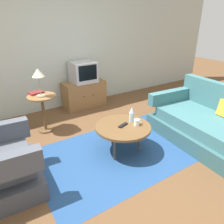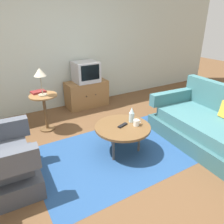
{
  "view_description": "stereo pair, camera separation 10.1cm",
  "coord_description": "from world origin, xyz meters",
  "views": [
    {
      "loc": [
        -1.46,
        -2.04,
        1.84
      ],
      "look_at": [
        0.12,
        0.38,
        0.55
      ],
      "focal_mm": 34.42,
      "sensor_mm": 36.0,
      "label": 1
    },
    {
      "loc": [
        -1.37,
        -2.09,
        1.84
      ],
      "look_at": [
        0.12,
        0.38,
        0.55
      ],
      "focal_mm": 34.42,
      "sensor_mm": 36.0,
      "label": 2
    }
  ],
  "objects": [
    {
      "name": "ground_plane",
      "position": [
        0.0,
        0.0,
        0.0
      ],
      "size": [
        16.0,
        16.0,
        0.0
      ],
      "primitive_type": "plane",
      "color": "brown"
    },
    {
      "name": "television",
      "position": [
        0.47,
        2.02,
        0.77
      ],
      "size": [
        0.5,
        0.45,
        0.43
      ],
      "color": "#B7B7BC",
      "rests_on": "tv_stand"
    },
    {
      "name": "table_lamp",
      "position": [
        -0.62,
        1.36,
        1.0
      ],
      "size": [
        0.19,
        0.19,
        0.46
      ],
      "color": "#9E937A",
      "rests_on": "side_table"
    },
    {
      "name": "area_rug",
      "position": [
        0.15,
        0.13,
        0.0
      ],
      "size": [
        2.52,
        1.56,
        0.0
      ],
      "primitive_type": "cube",
      "color": "navy",
      "rests_on": "ground"
    },
    {
      "name": "coffee_table",
      "position": [
        0.15,
        0.13,
        0.39
      ],
      "size": [
        0.79,
        0.79,
        0.42
      ],
      "color": "brown",
      "rests_on": "ground"
    },
    {
      "name": "side_table",
      "position": [
        -0.61,
        1.39,
        0.46
      ],
      "size": [
        0.46,
        0.46,
        0.65
      ],
      "color": "olive",
      "rests_on": "ground"
    },
    {
      "name": "couch",
      "position": [
        1.45,
        -0.4,
        0.28
      ],
      "size": [
        1.1,
        1.86,
        0.86
      ],
      "rotation": [
        0.0,
        0.0,
        1.49
      ],
      "color": "#325C60",
      "rests_on": "ground"
    },
    {
      "name": "vase",
      "position": [
        0.34,
        0.18,
        0.53
      ],
      "size": [
        0.08,
        0.08,
        0.23
      ],
      "color": "silver",
      "rests_on": "coffee_table"
    },
    {
      "name": "tv_stand",
      "position": [
        0.47,
        2.03,
        0.28
      ],
      "size": [
        0.89,
        0.46,
        0.56
      ],
      "color": "olive",
      "rests_on": "ground"
    },
    {
      "name": "back_wall",
      "position": [
        0.0,
        2.35,
        1.35
      ],
      "size": [
        9.0,
        0.12,
        2.7
      ],
      "primitive_type": "cube",
      "color": "#B2BCB2",
      "rests_on": "ground"
    },
    {
      "name": "book",
      "position": [
        -0.65,
        1.54,
        0.66
      ],
      "size": [
        0.26,
        0.2,
        0.03
      ],
      "rotation": [
        0.0,
        0.0,
        0.18
      ],
      "color": "maroon",
      "rests_on": "side_table"
    },
    {
      "name": "tv_remote_dark",
      "position": [
        0.15,
        0.13,
        0.43
      ],
      "size": [
        0.18,
        0.1,
        0.02
      ],
      "rotation": [
        0.0,
        0.0,
        3.47
      ],
      "color": "black",
      "rests_on": "coffee_table"
    },
    {
      "name": "mug",
      "position": [
        0.33,
        0.05,
        0.46
      ],
      "size": [
        0.13,
        0.08,
        0.09
      ],
      "color": "white",
      "rests_on": "coffee_table"
    }
  ]
}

